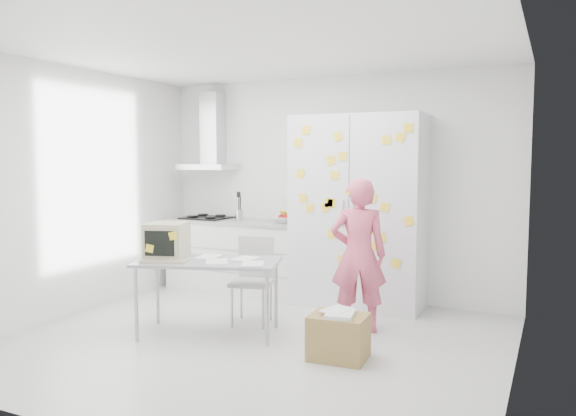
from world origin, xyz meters
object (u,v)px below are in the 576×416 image
at_px(person, 358,255).
at_px(chair, 254,274).
at_px(cardboard_box, 339,336).
at_px(desk, 182,250).

distance_m(person, chair, 1.13).
height_order(person, cardboard_box, person).
bearing_deg(person, chair, -12.26).
bearing_deg(person, cardboard_box, 75.50).
xyz_separation_m(person, cardboard_box, (0.11, -0.83, -0.56)).
bearing_deg(cardboard_box, desk, 178.75).
height_order(person, desk, person).
height_order(desk, chair, desk).
xyz_separation_m(desk, cardboard_box, (1.65, -0.04, -0.62)).
bearing_deg(cardboard_box, person, 97.29).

